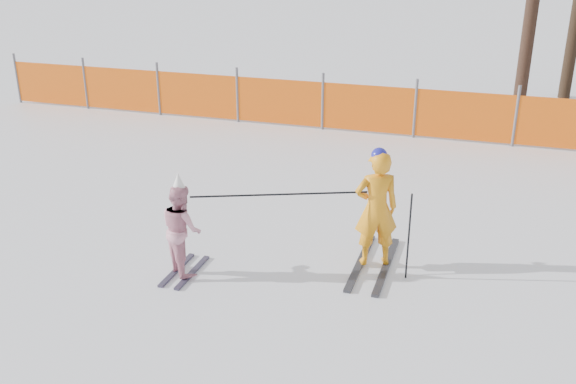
# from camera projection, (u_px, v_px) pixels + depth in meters

# --- Properties ---
(ground) EXTENTS (120.00, 120.00, 0.00)m
(ground) POSITION_uv_depth(u_px,v_px,m) (276.00, 281.00, 7.98)
(ground) COLOR white
(ground) RESTS_ON ground
(adult) EXTENTS (0.66, 1.59, 1.61)m
(adult) POSITION_uv_depth(u_px,v_px,m) (376.00, 209.00, 8.05)
(adult) COLOR black
(adult) RESTS_ON ground
(child) EXTENTS (0.72, 0.89, 1.35)m
(child) POSITION_uv_depth(u_px,v_px,m) (182.00, 228.00, 7.95)
(child) COLOR black
(child) RESTS_ON ground
(ski_poles) EXTENTS (2.61, 0.85, 1.14)m
(ski_poles) POSITION_uv_depth(u_px,v_px,m) (323.00, 209.00, 7.86)
(ski_poles) COLOR black
(ski_poles) RESTS_ON ground
(safety_fence) EXTENTS (14.58, 0.06, 1.25)m
(safety_fence) POSITION_uv_depth(u_px,v_px,m) (290.00, 102.00, 14.19)
(safety_fence) COLOR #595960
(safety_fence) RESTS_ON ground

